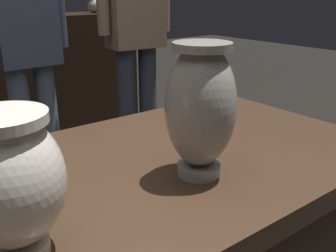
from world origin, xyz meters
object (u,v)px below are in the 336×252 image
Objects in this scene: vase_tall_behind at (10,181)px; visitor_center_back at (25,37)px; visitor_near_right at (135,18)px; shelf_vase_far_right at (94,4)px; shelf_vase_right at (23,5)px; vase_centerpiece at (201,107)px.

visitor_center_back is at bearing 70.86° from vase_tall_behind.
shelf_vase_far_right is at bearing -98.50° from visitor_near_right.
shelf_vase_right is at bearing -67.59° from visitor_near_right.
shelf_vase_right is 1.18× the size of shelf_vase_far_right.
vase_tall_behind is at bearing 55.52° from visitor_near_right.
shelf_vase_far_right is 0.12× the size of visitor_center_back.
visitor_center_back is (0.54, 1.57, 0.01)m from vase_tall_behind.
visitor_near_right is (0.32, -0.97, -0.05)m from shelf_vase_right.
shelf_vase_right reaches higher than vase_tall_behind.
vase_centerpiece is 0.17× the size of visitor_center_back.
vase_tall_behind is at bearing -119.93° from shelf_vase_far_right.
shelf_vase_far_right is at bearing -9.05° from shelf_vase_right.
shelf_vase_right is 0.53m from shelf_vase_far_right.
shelf_vase_right is 1.02m from visitor_near_right.
visitor_near_right is at bearing -102.46° from shelf_vase_far_right.
visitor_near_right reaches higher than shelf_vase_far_right.
vase_centerpiece is 1.41× the size of shelf_vase_far_right.
shelf_vase_far_right is at bearing 67.29° from vase_centerpiece.
visitor_near_right reaches higher than vase_centerpiece.
shelf_vase_right is (0.82, 2.41, 0.14)m from vase_tall_behind.
shelf_vase_far_right is at bearing 60.07° from vase_tall_behind.
shelf_vase_far_right is at bearing -139.71° from visitor_center_back.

